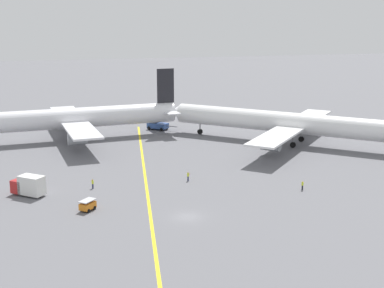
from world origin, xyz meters
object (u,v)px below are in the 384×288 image
(gse_catering_truck_tall, at_px, (29,185))
(ground_crew_ramp_agent_by_cones, at_px, (302,185))
(airliner_at_gate_left, at_px, (64,119))
(pushback_tug, at_px, (157,125))
(airliner_being_pushed, at_px, (285,123))
(ground_crew_marshaller_foreground, at_px, (93,184))
(gse_baggage_cart_trailing, at_px, (88,205))
(ground_crew_wing_walker_right, at_px, (188,176))

(gse_catering_truck_tall, height_order, ground_crew_ramp_agent_by_cones, gse_catering_truck_tall)
(airliner_at_gate_left, relative_size, gse_catering_truck_tall, 10.29)
(airliner_at_gate_left, xyz_separation_m, pushback_tug, (24.20, 7.05, -4.05))
(airliner_at_gate_left, relative_size, airliner_being_pushed, 1.28)
(ground_crew_ramp_agent_by_cones, bearing_deg, ground_crew_marshaller_foreground, 163.55)
(pushback_tug, bearing_deg, gse_baggage_cart_trailing, -111.71)
(airliner_being_pushed, distance_m, gse_catering_truck_tall, 62.79)
(pushback_tug, relative_size, gse_baggage_cart_trailing, 2.37)
(gse_catering_truck_tall, bearing_deg, gse_baggage_cart_trailing, -48.17)
(ground_crew_ramp_agent_by_cones, bearing_deg, airliner_being_pushed, 70.53)
(gse_baggage_cart_trailing, height_order, gse_catering_truck_tall, gse_catering_truck_tall)
(airliner_being_pushed, bearing_deg, gse_catering_truck_tall, -157.20)
(airliner_being_pushed, xyz_separation_m, ground_crew_marshaller_foreground, (-47.07, -23.30, -4.04))
(gse_baggage_cart_trailing, bearing_deg, gse_catering_truck_tall, 131.83)
(airliner_at_gate_left, relative_size, ground_crew_marshaller_foreground, 35.77)
(airliner_at_gate_left, bearing_deg, gse_baggage_cart_trailing, -88.65)
(airliner_being_pushed, bearing_deg, airliner_at_gate_left, 161.83)
(airliner_at_gate_left, distance_m, ground_crew_marshaller_foreground, 40.07)
(gse_baggage_cart_trailing, height_order, ground_crew_ramp_agent_by_cones, gse_baggage_cart_trailing)
(ground_crew_wing_walker_right, bearing_deg, pushback_tug, 85.22)
(ground_crew_marshaller_foreground, bearing_deg, ground_crew_wing_walker_right, -0.06)
(airliner_at_gate_left, bearing_deg, ground_crew_ramp_agent_by_cones, -52.72)
(airliner_at_gate_left, distance_m, pushback_tug, 25.53)
(gse_catering_truck_tall, xyz_separation_m, ground_crew_marshaller_foreground, (10.74, 1.01, -0.86))
(airliner_at_gate_left, height_order, airliner_being_pushed, airliner_at_gate_left)
(ground_crew_ramp_agent_by_cones, bearing_deg, airliner_at_gate_left, 127.28)
(gse_baggage_cart_trailing, bearing_deg, ground_crew_wing_walker_right, 29.95)
(airliner_being_pushed, bearing_deg, ground_crew_marshaller_foreground, -153.67)
(airliner_being_pushed, distance_m, gse_baggage_cart_trailing, 59.84)
(gse_baggage_cart_trailing, xyz_separation_m, gse_catering_truck_tall, (-8.96, 10.01, 0.90))
(gse_baggage_cart_trailing, xyz_separation_m, ground_crew_ramp_agent_by_cones, (36.95, 0.64, -0.00))
(airliner_being_pushed, height_order, ground_crew_ramp_agent_by_cones, airliner_being_pushed)
(ground_crew_wing_walker_right, bearing_deg, gse_catering_truck_tall, -177.99)
(gse_baggage_cart_trailing, xyz_separation_m, ground_crew_wing_walker_right, (19.09, 11.00, 0.05))
(ground_crew_marshaller_foreground, xyz_separation_m, ground_crew_wing_walker_right, (17.31, -0.02, 0.01))
(pushback_tug, xyz_separation_m, ground_crew_marshaller_foreground, (-21.22, -46.77, -0.36))
(airliner_being_pushed, xyz_separation_m, pushback_tug, (-25.85, 23.48, -3.68))
(gse_catering_truck_tall, xyz_separation_m, ground_crew_ramp_agent_by_cones, (45.91, -9.37, -0.90))
(airliner_being_pushed, relative_size, ground_crew_marshaller_foreground, 27.90)
(airliner_at_gate_left, xyz_separation_m, ground_crew_wing_walker_right, (20.28, -39.74, -4.40))
(ground_crew_ramp_agent_by_cones, distance_m, ground_crew_wing_walker_right, 20.65)
(airliner_being_pushed, height_order, gse_baggage_cart_trailing, airliner_being_pushed)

